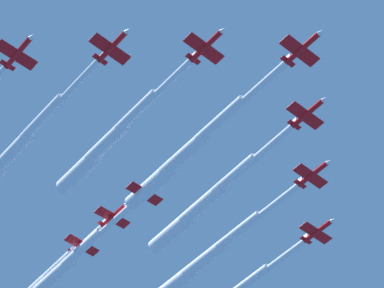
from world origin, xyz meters
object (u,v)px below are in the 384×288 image
(jet_lead, at_px, (185,155))
(jet_port_inner, at_px, (202,205))
(jet_starboard_mid, at_px, (12,153))
(jet_port_mid, at_px, (205,259))
(jet_trail_port, at_px, (54,277))
(jet_starboard_inner, at_px, (108,142))
(jet_trail_starboard, at_px, (39,286))

(jet_lead, bearing_deg, jet_port_inner, -55.41)
(jet_starboard_mid, bearing_deg, jet_port_mid, -92.99)
(jet_lead, xyz_separation_m, jet_port_mid, (23.97, -28.49, 3.26))
(jet_lead, xyz_separation_m, jet_trail_port, (49.80, -3.36, -0.46))
(jet_port_inner, bearing_deg, jet_port_mid, -44.94)
(jet_lead, height_order, jet_port_mid, jet_port_mid)
(jet_starboard_inner, xyz_separation_m, jet_port_mid, (14.29, -41.46, 1.27))
(jet_port_inner, relative_size, jet_starboard_inner, 1.06)
(jet_port_mid, bearing_deg, jet_starboard_inner, 109.02)
(jet_lead, bearing_deg, jet_port_mid, -49.92)
(jet_starboard_mid, bearing_deg, jet_starboard_inner, -143.78)
(jet_lead, relative_size, jet_trail_starboard, 1.10)
(jet_trail_port, bearing_deg, jet_trail_starboard, -4.97)
(jet_lead, distance_m, jet_trail_port, 49.91)
(jet_trail_starboard, bearing_deg, jet_port_inner, -167.27)
(jet_port_mid, distance_m, jet_starboard_mid, 54.06)
(jet_lead, distance_m, jet_port_mid, 37.37)
(jet_lead, relative_size, jet_starboard_inner, 1.09)
(jet_starboard_inner, height_order, jet_port_mid, jet_port_mid)
(jet_lead, height_order, jet_port_inner, jet_port_inner)
(jet_port_inner, distance_m, jet_port_mid, 19.62)
(jet_port_inner, bearing_deg, jet_starboard_mid, 67.42)
(jet_lead, height_order, jet_starboard_inner, jet_starboard_inner)
(jet_starboard_mid, bearing_deg, jet_trail_starboard, -44.18)
(jet_port_mid, relative_size, jet_trail_port, 1.00)
(jet_starboard_inner, relative_size, jet_port_mid, 0.89)
(jet_trail_port, bearing_deg, jet_port_inner, -164.14)
(jet_lead, bearing_deg, jet_trail_starboard, -4.01)
(jet_port_mid, relative_size, jet_starboard_mid, 1.01)
(jet_starboard_inner, bearing_deg, jet_lead, -126.73)
(jet_starboard_mid, relative_size, jet_trail_starboard, 1.12)
(jet_port_inner, bearing_deg, jet_trail_port, 15.86)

